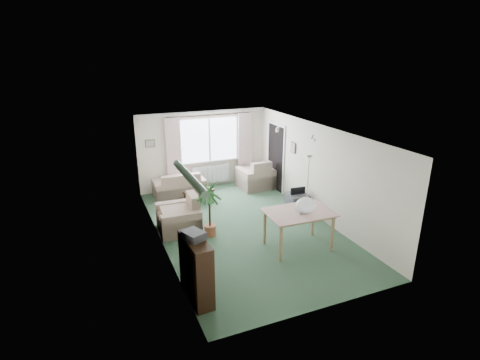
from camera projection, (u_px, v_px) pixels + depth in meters
name	position (u px, v px, depth m)	size (l,w,h in m)	color
ground	(245.00, 228.00, 9.10)	(6.50, 6.50, 0.00)	#2F4F37
window	(209.00, 140.00, 11.50)	(1.80, 0.03, 1.30)	white
curtain_rod	(209.00, 115.00, 11.18)	(2.60, 0.03, 0.03)	black
curtain_left	(174.00, 151.00, 11.07)	(0.45, 0.08, 2.00)	beige
curtain_right	(245.00, 144.00, 11.91)	(0.45, 0.08, 2.00)	beige
radiator	(211.00, 174.00, 11.83)	(1.20, 0.10, 0.55)	white
doorway	(276.00, 158.00, 11.42)	(0.03, 0.95, 2.00)	black
pendant_lamp	(306.00, 205.00, 6.69)	(0.36, 0.36, 0.36)	white
tinsel_garland	(189.00, 177.00, 5.65)	(1.60, 1.60, 0.12)	#196626
bauble_cluster_a	(277.00, 127.00, 9.64)	(0.20, 0.20, 0.20)	silver
bauble_cluster_b	(313.00, 136.00, 8.70)	(0.20, 0.20, 0.20)	silver
wall_picture_back	(150.00, 143.00, 10.83)	(0.28, 0.03, 0.22)	brown
wall_picture_right	(293.00, 148.00, 10.37)	(0.03, 0.24, 0.30)	brown
sofa	(179.00, 184.00, 11.04)	(1.48, 0.78, 0.74)	#BFA691
armchair_corner	(256.00, 173.00, 11.72)	(1.02, 0.97, 0.92)	#BFB590
armchair_left	(178.00, 214.00, 8.86)	(0.99, 0.93, 0.88)	#C2BD93
coffee_table	(199.00, 196.00, 10.61)	(0.81, 0.45, 0.36)	black
photo_frame	(197.00, 189.00, 10.46)	(0.12, 0.02, 0.16)	brown
bookshelf	(196.00, 269.00, 6.36)	(0.31, 0.93, 1.14)	black
hifi_box	(194.00, 235.00, 6.16)	(0.28, 0.35, 0.14)	#3D3C42
houseplant	(210.00, 208.00, 8.54)	(0.58, 0.58, 1.36)	#1B5127
dining_table	(298.00, 230.00, 8.10)	(1.32, 0.88, 0.83)	tan
gift_box	(303.00, 211.00, 7.91)	(0.25, 0.18, 0.12)	silver
tv_cube	(297.00, 203.00, 9.99)	(0.50, 0.55, 0.50)	#3C3B41
pet_bed	(285.00, 211.00, 9.93)	(0.60, 0.60, 0.12)	#203196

